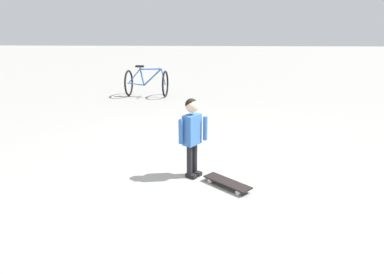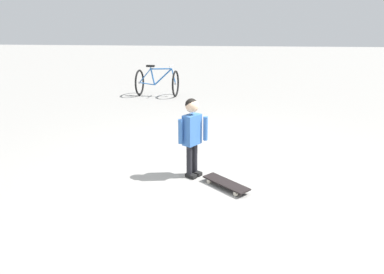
% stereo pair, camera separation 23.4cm
% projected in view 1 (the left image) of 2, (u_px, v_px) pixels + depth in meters
% --- Properties ---
extents(ground_plane, '(50.00, 50.00, 0.00)m').
position_uv_depth(ground_plane, '(217.00, 177.00, 4.76)').
color(ground_plane, gray).
extents(child_person, '(0.28, 0.37, 1.06)m').
position_uv_depth(child_person, '(192.00, 129.00, 4.59)').
color(child_person, black).
rests_on(child_person, ground).
extents(skateboard, '(0.59, 0.61, 0.07)m').
position_uv_depth(skateboard, '(227.00, 182.00, 4.45)').
color(skateboard, black).
rests_on(skateboard, ground).
extents(bicycle_near, '(0.80, 1.13, 0.85)m').
position_uv_depth(bicycle_near, '(147.00, 83.00, 9.64)').
color(bicycle_near, black).
rests_on(bicycle_near, ground).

